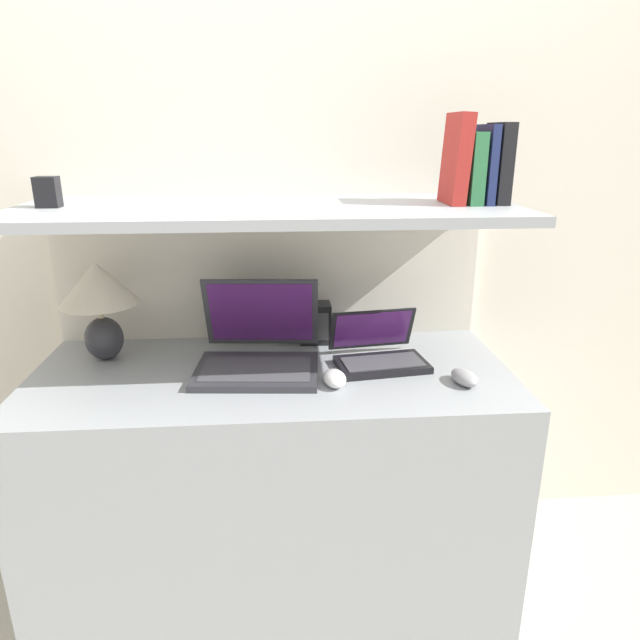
% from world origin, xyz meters
% --- Properties ---
extents(wall_back, '(6.00, 0.05, 2.40)m').
position_xyz_m(wall_back, '(0.00, 0.69, 1.20)').
color(wall_back, silver).
rests_on(wall_back, ground_plane).
extents(desk, '(1.42, 0.63, 0.76)m').
position_xyz_m(desk, '(0.00, 0.31, 0.38)').
color(desk, '#999EA3').
rests_on(desk, ground_plane).
extents(back_riser, '(1.42, 0.04, 1.21)m').
position_xyz_m(back_riser, '(0.00, 0.65, 0.61)').
color(back_riser, silver).
rests_on(back_riser, ground_plane).
extents(shelf, '(1.42, 0.56, 0.03)m').
position_xyz_m(shelf, '(0.00, 0.38, 1.23)').
color(shelf, '#999EA3').
rests_on(shelf, back_riser).
extents(table_lamp, '(0.24, 0.24, 0.31)m').
position_xyz_m(table_lamp, '(-0.52, 0.46, 0.97)').
color(table_lamp, '#2D2D33').
rests_on(table_lamp, desk).
extents(laptop_large, '(0.38, 0.37, 0.25)m').
position_xyz_m(laptop_large, '(-0.04, 0.35, 0.81)').
color(laptop_large, '#333338').
rests_on(laptop_large, desk).
extents(laptop_small, '(0.29, 0.25, 0.16)m').
position_xyz_m(laptop_small, '(0.33, 0.35, 0.80)').
color(laptop_small, black).
rests_on(laptop_small, desk).
extents(computer_mouse, '(0.07, 0.11, 0.04)m').
position_xyz_m(computer_mouse, '(0.18, 0.21, 0.78)').
color(computer_mouse, white).
rests_on(computer_mouse, desk).
extents(second_mouse, '(0.08, 0.12, 0.04)m').
position_xyz_m(second_mouse, '(0.54, 0.19, 0.78)').
color(second_mouse, '#99999E').
rests_on(second_mouse, desk).
extents(router_box, '(0.10, 0.09, 0.13)m').
position_xyz_m(router_box, '(0.15, 0.56, 0.83)').
color(router_box, black).
rests_on(router_box, desk).
extents(book_black, '(0.04, 0.14, 0.22)m').
position_xyz_m(book_black, '(0.66, 0.38, 1.35)').
color(book_black, black).
rests_on(book_black, shelf).
extents(book_navy, '(0.02, 0.15, 0.22)m').
position_xyz_m(book_navy, '(0.62, 0.38, 1.35)').
color(book_navy, navy).
rests_on(book_navy, shelf).
extents(book_green, '(0.04, 0.15, 0.20)m').
position_xyz_m(book_green, '(0.58, 0.38, 1.34)').
color(book_green, '#2D7042').
rests_on(book_green, shelf).
extents(book_red, '(0.05, 0.15, 0.25)m').
position_xyz_m(book_red, '(0.53, 0.38, 1.37)').
color(book_red, '#A82823').
rests_on(book_red, shelf).
extents(shelf_gadget, '(0.06, 0.05, 0.08)m').
position_xyz_m(shelf_gadget, '(-0.60, 0.38, 1.28)').
color(shelf_gadget, black).
rests_on(shelf_gadget, shelf).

